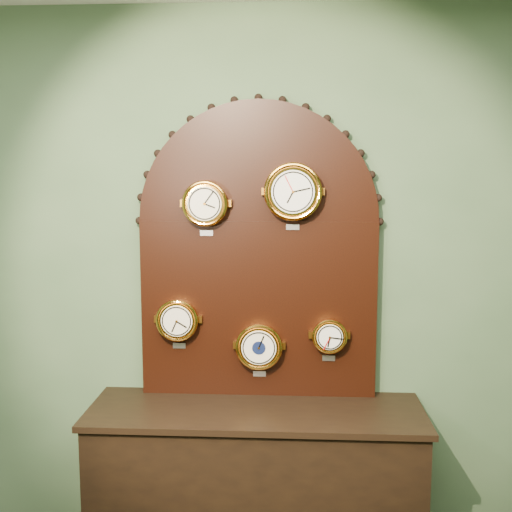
# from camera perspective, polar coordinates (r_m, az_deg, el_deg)

# --- Properties ---
(wall_back) EXTENTS (4.00, 0.00, 4.00)m
(wall_back) POSITION_cam_1_polar(r_m,az_deg,el_deg) (3.28, 0.25, -2.52)
(wall_back) COLOR #496444
(wall_back) RESTS_ON ground
(shop_counter) EXTENTS (1.60, 0.50, 0.80)m
(shop_counter) POSITION_cam_1_polar(r_m,az_deg,el_deg) (3.36, -0.02, -20.43)
(shop_counter) COLOR black
(shop_counter) RESTS_ON ground_plane
(display_board) EXTENTS (1.26, 0.06, 1.53)m
(display_board) POSITION_cam_1_polar(r_m,az_deg,el_deg) (3.20, 0.21, 1.30)
(display_board) COLOR black
(display_board) RESTS_ON shop_counter
(roman_clock) EXTENTS (0.23, 0.08, 0.28)m
(roman_clock) POSITION_cam_1_polar(r_m,az_deg,el_deg) (3.14, -4.58, 4.73)
(roman_clock) COLOR gold
(roman_clock) RESTS_ON display_board
(arabic_clock) EXTENTS (0.28, 0.08, 0.33)m
(arabic_clock) POSITION_cam_1_polar(r_m,az_deg,el_deg) (3.11, 3.34, 5.80)
(arabic_clock) COLOR gold
(arabic_clock) RESTS_ON display_board
(hygrometer) EXTENTS (0.22, 0.08, 0.27)m
(hygrometer) POSITION_cam_1_polar(r_m,az_deg,el_deg) (3.25, -7.06, -5.71)
(hygrometer) COLOR gold
(hygrometer) RESTS_ON display_board
(barometer) EXTENTS (0.24, 0.08, 0.29)m
(barometer) POSITION_cam_1_polar(r_m,az_deg,el_deg) (3.23, 0.28, -8.12)
(barometer) COLOR gold
(barometer) RESTS_ON display_board
(tide_clock) EXTENTS (0.18, 0.08, 0.23)m
(tide_clock) POSITION_cam_1_polar(r_m,az_deg,el_deg) (3.22, 6.63, -7.13)
(tide_clock) COLOR gold
(tide_clock) RESTS_ON display_board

